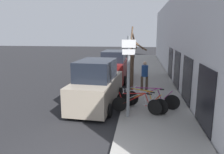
% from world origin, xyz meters
% --- Properties ---
extents(ground_plane, '(80.00, 80.00, 0.00)m').
position_xyz_m(ground_plane, '(0.00, 11.20, 0.00)').
color(ground_plane, black).
extents(sidewalk_curb, '(3.20, 32.00, 0.15)m').
position_xyz_m(sidewalk_curb, '(2.60, 14.00, 0.07)').
color(sidewalk_curb, gray).
rests_on(sidewalk_curb, ground).
extents(building_facade, '(0.23, 32.00, 6.50)m').
position_xyz_m(building_facade, '(4.35, 13.92, 3.22)').
color(building_facade, '#BCBCC1').
rests_on(building_facade, ground).
extents(signpost, '(0.56, 0.15, 3.42)m').
position_xyz_m(signpost, '(1.36, 3.82, 1.98)').
color(signpost, gray).
rests_on(signpost, sidewalk_curb).
extents(bicycle_0, '(2.47, 0.44, 0.93)m').
position_xyz_m(bicycle_0, '(1.83, 4.37, 0.55)').
color(bicycle_0, black).
rests_on(bicycle_0, sidewalk_curb).
extents(bicycle_1, '(2.09, 1.26, 0.96)m').
position_xyz_m(bicycle_1, '(1.78, 4.59, 0.56)').
color(bicycle_1, black).
rests_on(bicycle_1, sidewalk_curb).
extents(bicycle_2, '(2.08, 1.39, 0.97)m').
position_xyz_m(bicycle_2, '(2.05, 4.78, 0.56)').
color(bicycle_2, black).
rests_on(bicycle_2, sidewalk_curb).
extents(bicycle_3, '(2.61, 0.71, 0.99)m').
position_xyz_m(bicycle_3, '(2.40, 5.16, 0.57)').
color(bicycle_3, black).
rests_on(bicycle_3, sidewalk_curb).
extents(parked_car_0, '(2.30, 4.84, 2.37)m').
position_xyz_m(parked_car_0, '(-0.31, 5.49, 1.07)').
color(parked_car_0, gray).
rests_on(parked_car_0, ground).
extents(parked_car_1, '(2.03, 4.72, 2.33)m').
position_xyz_m(parked_car_1, '(-0.14, 11.46, 1.07)').
color(parked_car_1, maroon).
rests_on(parked_car_1, ground).
extents(pedestrian_near, '(0.46, 0.40, 1.80)m').
position_xyz_m(pedestrian_near, '(2.12, 8.37, 1.19)').
color(pedestrian_near, '#4C3D2D').
rests_on(pedestrian_near, sidewalk_curb).
extents(street_tree, '(0.90, 1.96, 3.86)m').
position_xyz_m(street_tree, '(1.42, 6.79, 1.90)').
color(street_tree, '#4C3828').
rests_on(street_tree, sidewalk_curb).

